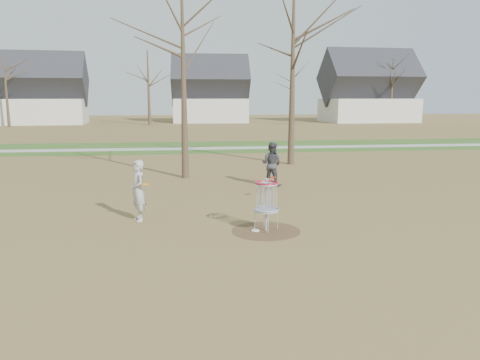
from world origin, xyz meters
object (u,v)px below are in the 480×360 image
Objects in this scene: disc_grounded at (255,230)px; player_standing at (138,191)px; disc_golf_basket at (266,197)px; player_throwing at (272,164)px.

player_standing is at bearing 154.59° from disc_grounded.
disc_golf_basket is (0.28, -0.01, 0.89)m from disc_grounded.
player_throwing reaches higher than disc_golf_basket.
disc_golf_basket reaches higher than disc_grounded.
player_throwing is 6.39m from disc_golf_basket.
disc_golf_basket is at bearing 110.65° from player_throwing.
disc_golf_basket is (3.39, -1.49, 0.05)m from player_standing.
player_standing reaches higher than disc_grounded.
disc_golf_basket is (-1.35, -6.24, 0.05)m from player_throwing.
player_standing is 1.00× the size of player_throwing.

